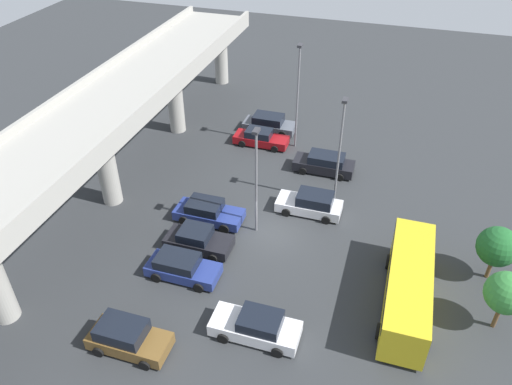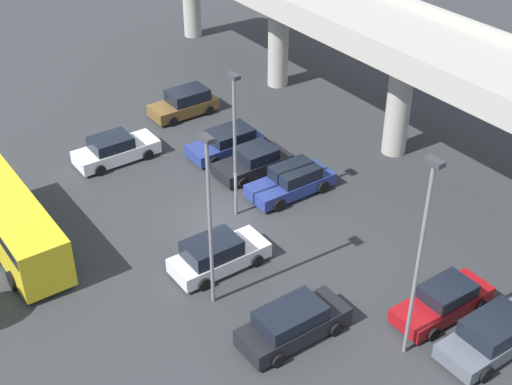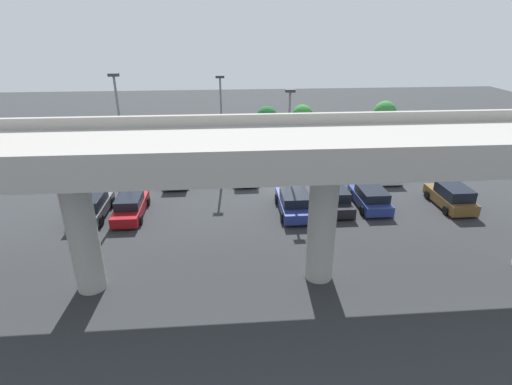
{
  "view_description": "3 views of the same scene",
  "coord_description": "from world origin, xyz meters",
  "px_view_note": "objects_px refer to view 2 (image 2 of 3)",
  "views": [
    {
      "loc": [
        -25.2,
        -6.73,
        22.17
      ],
      "look_at": [
        0.7,
        1.42,
        2.61
      ],
      "focal_mm": 35.0,
      "sensor_mm": 36.0,
      "label": 1
    },
    {
      "loc": [
        25.1,
        -15.33,
        21.27
      ],
      "look_at": [
        0.67,
        1.92,
        1.42
      ],
      "focal_mm": 50.0,
      "sensor_mm": 36.0,
      "label": 2
    },
    {
      "loc": [
        4.62,
        29.35,
        12.28
      ],
      "look_at": [
        2.53,
        3.26,
        0.94
      ],
      "focal_mm": 28.0,
      "sensor_mm": 36.0,
      "label": 3
    }
  ],
  "objects_px": {
    "parked_car_6": "(293,323)",
    "shuttle_bus": "(12,220)",
    "lamp_post_mid_lot": "(235,136)",
    "lamp_post_by_overpass": "(209,211)",
    "parked_car_0": "(185,103)",
    "parked_car_5": "(217,255)",
    "lamp_post_near_aisle": "(420,249)",
    "parked_car_7": "(444,301)",
    "parked_car_1": "(115,150)",
    "parked_car_4": "(292,181)",
    "parked_car_2": "(227,142)",
    "parked_car_3": "(254,162)",
    "parked_car_8": "(493,335)"
  },
  "relations": [
    {
      "from": "parked_car_8",
      "to": "parked_car_7",
      "type": "bearing_deg",
      "value": -90.33
    },
    {
      "from": "parked_car_3",
      "to": "parked_car_7",
      "type": "relative_size",
      "value": 0.93
    },
    {
      "from": "parked_car_6",
      "to": "parked_car_0",
      "type": "bearing_deg",
      "value": 71.7
    },
    {
      "from": "lamp_post_mid_lot",
      "to": "parked_car_0",
      "type": "bearing_deg",
      "value": 162.38
    },
    {
      "from": "parked_car_1",
      "to": "lamp_post_by_overpass",
      "type": "relative_size",
      "value": 0.59
    },
    {
      "from": "parked_car_5",
      "to": "parked_car_6",
      "type": "height_order",
      "value": "parked_car_5"
    },
    {
      "from": "parked_car_3",
      "to": "lamp_post_by_overpass",
      "type": "relative_size",
      "value": 0.53
    },
    {
      "from": "parked_car_1",
      "to": "lamp_post_mid_lot",
      "type": "relative_size",
      "value": 0.62
    },
    {
      "from": "shuttle_bus",
      "to": "parked_car_2",
      "type": "bearing_deg",
      "value": -82.57
    },
    {
      "from": "parked_car_5",
      "to": "lamp_post_mid_lot",
      "type": "relative_size",
      "value": 0.59
    },
    {
      "from": "parked_car_0",
      "to": "lamp_post_by_overpass",
      "type": "distance_m",
      "value": 18.48
    },
    {
      "from": "parked_car_1",
      "to": "parked_car_0",
      "type": "bearing_deg",
      "value": 23.75
    },
    {
      "from": "parked_car_1",
      "to": "lamp_post_near_aisle",
      "type": "height_order",
      "value": "lamp_post_near_aisle"
    },
    {
      "from": "parked_car_4",
      "to": "parked_car_8",
      "type": "height_order",
      "value": "parked_car_8"
    },
    {
      "from": "parked_car_4",
      "to": "parked_car_7",
      "type": "relative_size",
      "value": 1.01
    },
    {
      "from": "parked_car_0",
      "to": "lamp_post_near_aisle",
      "type": "height_order",
      "value": "lamp_post_near_aisle"
    },
    {
      "from": "parked_car_4",
      "to": "lamp_post_near_aisle",
      "type": "distance_m",
      "value": 13.13
    },
    {
      "from": "parked_car_8",
      "to": "parked_car_5",
      "type": "bearing_deg",
      "value": -59.84
    },
    {
      "from": "parked_car_3",
      "to": "lamp_post_by_overpass",
      "type": "height_order",
      "value": "lamp_post_by_overpass"
    },
    {
      "from": "parked_car_0",
      "to": "parked_car_4",
      "type": "distance_m",
      "value": 11.26
    },
    {
      "from": "parked_car_5",
      "to": "lamp_post_by_overpass",
      "type": "relative_size",
      "value": 0.56
    },
    {
      "from": "lamp_post_near_aisle",
      "to": "parked_car_0",
      "type": "bearing_deg",
      "value": 171.69
    },
    {
      "from": "parked_car_2",
      "to": "parked_car_6",
      "type": "xyz_separation_m",
      "value": [
        14.16,
        -6.07,
        0.05
      ]
    },
    {
      "from": "parked_car_7",
      "to": "parked_car_4",
      "type": "bearing_deg",
      "value": -92.24
    },
    {
      "from": "lamp_post_mid_lot",
      "to": "parked_car_3",
      "type": "bearing_deg",
      "value": 132.53
    },
    {
      "from": "parked_car_5",
      "to": "lamp_post_mid_lot",
      "type": "distance_m",
      "value": 5.84
    },
    {
      "from": "parked_car_7",
      "to": "lamp_post_by_overpass",
      "type": "xyz_separation_m",
      "value": [
        -6.31,
        -7.63,
        4.16
      ]
    },
    {
      "from": "parked_car_6",
      "to": "lamp_post_mid_lot",
      "type": "height_order",
      "value": "lamp_post_mid_lot"
    },
    {
      "from": "parked_car_0",
      "to": "parked_car_6",
      "type": "relative_size",
      "value": 0.9
    },
    {
      "from": "parked_car_4",
      "to": "lamp_post_near_aisle",
      "type": "height_order",
      "value": "lamp_post_near_aisle"
    },
    {
      "from": "parked_car_1",
      "to": "parked_car_4",
      "type": "distance_m",
      "value": 10.56
    },
    {
      "from": "parked_car_8",
      "to": "lamp_post_by_overpass",
      "type": "xyz_separation_m",
      "value": [
        -8.91,
        -7.61,
        4.07
      ]
    },
    {
      "from": "shuttle_bus",
      "to": "lamp_post_mid_lot",
      "type": "distance_m",
      "value": 11.26
    },
    {
      "from": "parked_car_6",
      "to": "shuttle_bus",
      "type": "xyz_separation_m",
      "value": [
        -12.43,
        -7.17,
        0.84
      ]
    },
    {
      "from": "parked_car_1",
      "to": "parked_car_8",
      "type": "bearing_deg",
      "value": -75.43
    },
    {
      "from": "lamp_post_mid_lot",
      "to": "lamp_post_by_overpass",
      "type": "xyz_separation_m",
      "value": [
        4.91,
        -4.5,
        0.22
      ]
    },
    {
      "from": "parked_car_1",
      "to": "parked_car_7",
      "type": "height_order",
      "value": "parked_car_1"
    },
    {
      "from": "parked_car_0",
      "to": "lamp_post_by_overpass",
      "type": "relative_size",
      "value": 0.52
    },
    {
      "from": "parked_car_3",
      "to": "lamp_post_mid_lot",
      "type": "height_order",
      "value": "lamp_post_mid_lot"
    },
    {
      "from": "parked_car_5",
      "to": "lamp_post_mid_lot",
      "type": "height_order",
      "value": "lamp_post_mid_lot"
    },
    {
      "from": "parked_car_1",
      "to": "lamp_post_mid_lot",
      "type": "distance_m",
      "value": 9.69
    },
    {
      "from": "parked_car_2",
      "to": "parked_car_4",
      "type": "height_order",
      "value": "parked_car_4"
    },
    {
      "from": "parked_car_0",
      "to": "parked_car_4",
      "type": "bearing_deg",
      "value": 89.99
    },
    {
      "from": "parked_car_5",
      "to": "parked_car_7",
      "type": "bearing_deg",
      "value": -52.43
    },
    {
      "from": "parked_car_2",
      "to": "shuttle_bus",
      "type": "bearing_deg",
      "value": 7.43
    },
    {
      "from": "lamp_post_mid_lot",
      "to": "lamp_post_near_aisle",
      "type": "bearing_deg",
      "value": 0.9
    },
    {
      "from": "parked_car_7",
      "to": "lamp_post_near_aisle",
      "type": "xyz_separation_m",
      "value": [
        0.69,
        -2.94,
        4.56
      ]
    },
    {
      "from": "shuttle_bus",
      "to": "lamp_post_near_aisle",
      "type": "xyz_separation_m",
      "value": [
        15.68,
        10.37,
        3.63
      ]
    },
    {
      "from": "lamp_post_near_aisle",
      "to": "parked_car_3",
      "type": "bearing_deg",
      "value": 168.83
    },
    {
      "from": "parked_car_7",
      "to": "lamp_post_mid_lot",
      "type": "bearing_deg",
      "value": -74.43
    }
  ]
}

